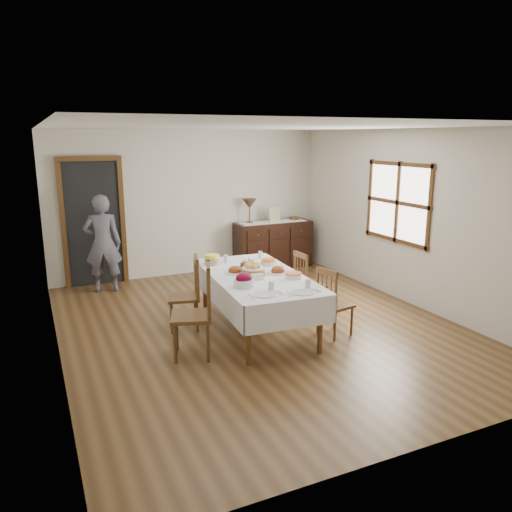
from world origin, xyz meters
name	(u,v)px	position (x,y,z in m)	size (l,w,h in m)	color
ground	(259,326)	(0.00, 0.00, 0.00)	(6.00, 6.00, 0.00)	brown
room_shell	(236,202)	(-0.15, 0.42, 1.64)	(5.02, 6.02, 2.65)	silver
dining_table	(256,282)	(-0.09, -0.11, 0.67)	(1.27, 2.28, 0.76)	white
chair_left_near	(196,311)	(-1.04, -0.54, 0.55)	(0.57, 0.57, 1.09)	#503217
chair_left_far	(187,293)	(-0.89, 0.33, 0.49)	(0.49, 0.49, 0.97)	#503217
chair_right_near	(333,302)	(0.71, -0.67, 0.45)	(0.44, 0.44, 0.90)	#503217
chair_right_far	(307,282)	(0.86, 0.20, 0.46)	(0.38, 0.38, 0.90)	#503217
sideboard	(273,245)	(1.57, 2.72, 0.45)	(1.49, 0.54, 0.90)	black
person	(103,240)	(-1.63, 2.49, 0.85)	(0.53, 0.34, 1.70)	#52525C
bread_basket	(253,270)	(-0.15, -0.12, 0.83)	(0.31, 0.31, 0.17)	olive
egg_basket	(249,264)	(-0.02, 0.28, 0.80)	(0.24, 0.24, 0.11)	black
ham_platter_a	(235,271)	(-0.30, 0.09, 0.79)	(0.29, 0.29, 0.11)	silver
ham_platter_b	(278,271)	(0.20, -0.15, 0.79)	(0.30, 0.30, 0.11)	silver
beet_bowl	(244,281)	(-0.44, -0.51, 0.83)	(0.25, 0.25, 0.16)	silver
carrot_bowl	(269,262)	(0.28, 0.29, 0.80)	(0.23, 0.23, 0.08)	silver
pineapple_bowl	(212,260)	(-0.42, 0.64, 0.82)	(0.21, 0.21, 0.14)	tan
casserole_dish	(293,275)	(0.27, -0.44, 0.79)	(0.21, 0.21, 0.07)	silver
butter_dish	(257,277)	(-0.17, -0.31, 0.79)	(0.15, 0.10, 0.07)	silver
setting_left	(267,292)	(-0.31, -0.87, 0.78)	(0.43, 0.31, 0.10)	silver
setting_right	(304,289)	(0.11, -0.97, 0.78)	(0.43, 0.31, 0.10)	silver
glass_far_a	(226,259)	(-0.22, 0.64, 0.81)	(0.06, 0.06, 0.11)	silver
glass_far_b	(260,255)	(0.32, 0.66, 0.81)	(0.06, 0.06, 0.11)	silver
runner	(273,222)	(1.54, 2.70, 0.90)	(1.30, 0.35, 0.01)	white
table_lamp	(249,204)	(1.09, 2.76, 1.25)	(0.26, 0.26, 0.46)	brown
picture_frame	(275,215)	(1.58, 2.69, 1.04)	(0.22, 0.08, 0.28)	#BFB385
deco_bowl	(294,218)	(2.04, 2.76, 0.93)	(0.20, 0.20, 0.06)	#503217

